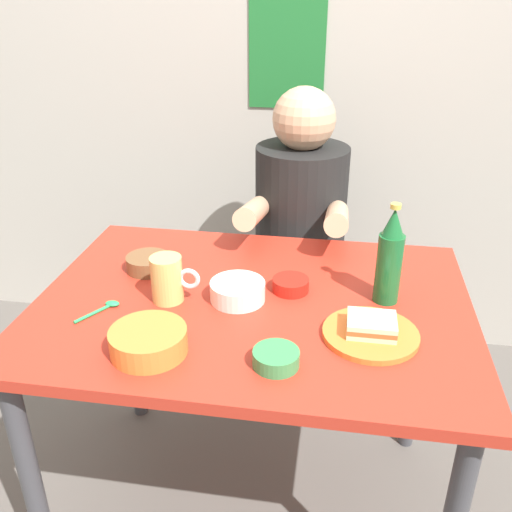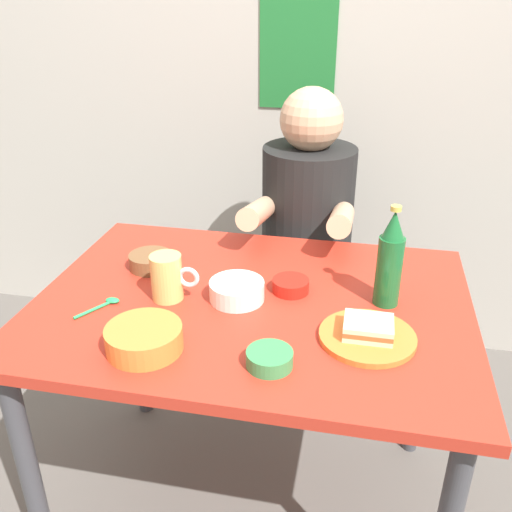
% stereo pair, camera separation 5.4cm
% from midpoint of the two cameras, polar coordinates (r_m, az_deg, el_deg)
% --- Properties ---
extents(ground_plane, '(6.00, 6.00, 0.00)m').
position_cam_midpoint_polar(ground_plane, '(1.92, -1.15, -23.86)').
color(ground_plane, '#59544F').
extents(wall_back, '(4.40, 0.09, 2.60)m').
position_cam_midpoint_polar(wall_back, '(2.27, 3.62, 21.94)').
color(wall_back, '#ADA89E').
rests_on(wall_back, ground).
extents(dining_table, '(1.10, 0.80, 0.74)m').
position_cam_midpoint_polar(dining_table, '(1.48, -1.37, -7.60)').
color(dining_table, '#B72D1E').
rests_on(dining_table, ground).
extents(stool, '(0.34, 0.34, 0.45)m').
position_cam_midpoint_polar(stool, '(2.16, 3.49, -5.10)').
color(stool, '#4C4C51').
rests_on(stool, ground).
extents(person_seated, '(0.33, 0.56, 0.72)m').
position_cam_midpoint_polar(person_seated, '(1.96, 3.79, 5.17)').
color(person_seated, black).
rests_on(person_seated, stool).
extents(plate_orange, '(0.22, 0.22, 0.01)m').
position_cam_midpoint_polar(plate_orange, '(1.31, 10.45, -7.87)').
color(plate_orange, orange).
rests_on(plate_orange, dining_table).
extents(sandwich, '(0.11, 0.09, 0.04)m').
position_cam_midpoint_polar(sandwich, '(1.29, 10.54, -6.95)').
color(sandwich, beige).
rests_on(sandwich, plate_orange).
extents(beer_mug, '(0.13, 0.08, 0.12)m').
position_cam_midpoint_polar(beer_mug, '(1.42, -10.07, -2.34)').
color(beer_mug, '#D1BC66').
rests_on(beer_mug, dining_table).
extents(beer_bottle, '(0.06, 0.06, 0.26)m').
position_cam_midpoint_polar(beer_bottle, '(1.40, 12.43, -0.25)').
color(beer_bottle, '#19602D').
rests_on(beer_bottle, dining_table).
extents(dip_bowl_green, '(0.10, 0.10, 0.03)m').
position_cam_midpoint_polar(dip_bowl_green, '(1.19, 0.74, -10.35)').
color(dip_bowl_green, '#388C4C').
rests_on(dip_bowl_green, dining_table).
extents(rice_bowl_white, '(0.14, 0.14, 0.05)m').
position_cam_midpoint_polar(rice_bowl_white, '(1.42, -2.99, -3.52)').
color(rice_bowl_white, silver).
rests_on(rice_bowl_white, dining_table).
extents(sambal_bowl_red, '(0.10, 0.10, 0.03)m').
position_cam_midpoint_polar(sambal_bowl_red, '(1.46, 2.50, -2.90)').
color(sambal_bowl_red, '#B21E14').
rests_on(sambal_bowl_red, dining_table).
extents(soup_bowl_orange, '(0.17, 0.17, 0.05)m').
position_cam_midpoint_polar(soup_bowl_orange, '(1.25, -12.17, -8.40)').
color(soup_bowl_orange, orange).
rests_on(soup_bowl_orange, dining_table).
extents(condiment_bowl_brown, '(0.12, 0.12, 0.04)m').
position_cam_midpoint_polar(condiment_bowl_brown, '(1.60, -11.95, -0.65)').
color(condiment_bowl_brown, brown).
rests_on(condiment_bowl_brown, dining_table).
extents(spoon, '(0.08, 0.11, 0.01)m').
position_cam_midpoint_polar(spoon, '(1.44, -16.23, -5.07)').
color(spoon, '#26A559').
rests_on(spoon, dining_table).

